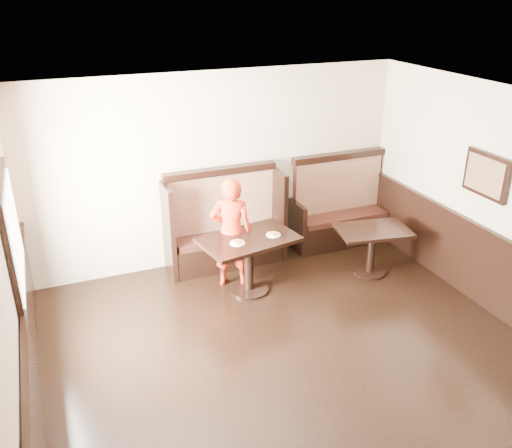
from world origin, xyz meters
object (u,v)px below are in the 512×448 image
table_neighbor (372,240)px  child (231,233)px  table_main (249,250)px  booth_main (224,230)px  booth_neighbor (340,214)px

table_neighbor → child: 2.03m
table_neighbor → child: child is taller
table_main → table_neighbor: size_ratio=1.24×
booth_main → table_neighbor: 2.14m
booth_neighbor → table_main: size_ratio=1.21×
booth_main → table_main: size_ratio=1.28×
table_main → table_neighbor: 1.82m
booth_main → table_neighbor: bearing=-31.0°
booth_main → child: bearing=-100.3°
booth_neighbor → table_neighbor: bearing=-95.8°
booth_main → booth_neighbor: (1.95, -0.00, -0.05)m
booth_neighbor → table_neighbor: 1.11m
booth_neighbor → child: size_ratio=1.05×
child → booth_main: bearing=-78.2°
booth_main → booth_neighbor: 1.95m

